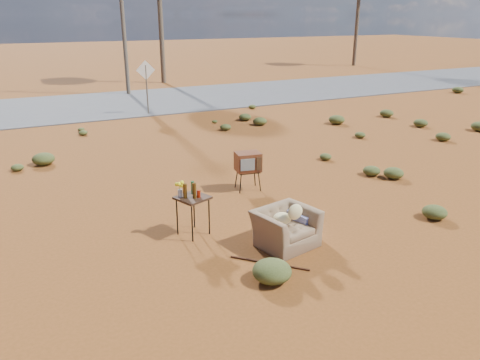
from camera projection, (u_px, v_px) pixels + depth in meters
name	position (u px, v px, depth m)	size (l,w,h in m)	color
ground	(248.00, 238.00, 8.67)	(140.00, 140.00, 0.00)	brown
highway	(98.00, 105.00, 21.34)	(140.00, 7.00, 0.04)	#565659
armchair	(289.00, 222.00, 8.34)	(1.29, 1.00, 0.89)	#806346
tv_unit	(248.00, 162.00, 10.85)	(0.63, 0.54, 0.91)	black
side_table	(190.00, 196.00, 8.56)	(0.68, 0.68, 1.06)	#362113
rusty_bar	(269.00, 263.00, 7.76)	(0.04, 0.04, 1.36)	#4E2915
road_sign	(146.00, 78.00, 18.94)	(0.78, 0.06, 2.19)	brown
utility_pole_center	(122.00, 10.00, 22.91)	(1.40, 0.20, 8.00)	brown
scrub_patch	(141.00, 170.00, 12.00)	(17.49, 8.07, 0.33)	#4B5626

